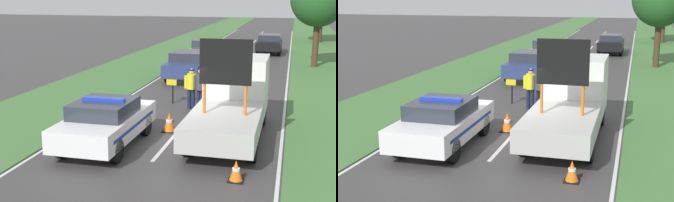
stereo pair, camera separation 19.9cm
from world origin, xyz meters
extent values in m
plane|color=#3D3A3A|center=(0.00, 0.00, 0.00)|extent=(160.00, 160.00, 0.00)
cube|color=silver|center=(0.00, -0.70, 0.00)|extent=(0.12, 2.68, 0.01)
cube|color=silver|center=(0.00, 4.94, 0.00)|extent=(0.12, 2.68, 0.01)
cube|color=silver|center=(0.00, 10.58, 0.00)|extent=(0.12, 2.68, 0.01)
cube|color=silver|center=(0.00, 16.23, 0.00)|extent=(0.12, 2.68, 0.01)
cube|color=silver|center=(0.00, 21.87, 0.00)|extent=(0.12, 2.68, 0.01)
cube|color=silver|center=(0.00, 27.51, 0.00)|extent=(0.12, 2.68, 0.01)
cube|color=silver|center=(0.00, 33.15, 0.00)|extent=(0.12, 2.68, 0.01)
cube|color=silver|center=(0.00, 38.80, 0.00)|extent=(0.12, 2.68, 0.01)
cube|color=silver|center=(0.00, 44.44, 0.00)|extent=(0.12, 2.68, 0.01)
cube|color=silver|center=(-3.49, 14.38, 0.00)|extent=(0.10, 66.71, 0.01)
cube|color=silver|center=(3.49, 14.38, 0.00)|extent=(0.10, 66.71, 0.01)
cube|color=#427038|center=(-6.06, 20.00, 0.01)|extent=(4.94, 120.00, 0.03)
cube|color=#427038|center=(6.06, 20.00, 0.01)|extent=(4.94, 120.00, 0.03)
cube|color=white|center=(-1.80, -1.00, 0.68)|extent=(1.91, 4.42, 0.66)
cube|color=#282D38|center=(-1.80, -1.13, 1.23)|extent=(1.68, 2.03, 0.45)
cylinder|color=black|center=(-2.63, 0.37, 0.35)|extent=(0.24, 0.70, 0.70)
cylinder|color=black|center=(-0.96, 0.37, 0.35)|extent=(0.24, 0.70, 0.70)
cylinder|color=black|center=(-2.63, -2.37, 0.35)|extent=(0.24, 0.70, 0.70)
cylinder|color=black|center=(-0.96, -2.37, 0.35)|extent=(0.24, 0.70, 0.70)
cube|color=#1E38C6|center=(-1.80, -1.13, 1.51)|extent=(1.34, 0.24, 0.10)
cube|color=#193399|center=(-1.80, -1.00, 0.71)|extent=(1.92, 3.63, 0.10)
cube|color=black|center=(-1.80, 1.25, 0.61)|extent=(1.05, 0.08, 0.39)
cube|color=white|center=(1.80, 2.69, 1.44)|extent=(2.12, 2.38, 1.98)
cube|color=#232833|center=(1.80, 3.86, 1.80)|extent=(1.80, 0.04, 0.87)
cube|color=#B2B2AD|center=(1.80, -0.49, 0.79)|extent=(2.12, 3.98, 0.67)
cylinder|color=#D16619|center=(1.18, -0.49, 1.57)|extent=(0.09, 0.09, 0.90)
cylinder|color=#D16619|center=(2.41, -0.49, 1.57)|extent=(0.09, 0.09, 0.90)
cube|color=black|center=(1.80, -0.49, 2.69)|extent=(1.53, 0.12, 1.34)
cylinder|color=black|center=(0.86, 2.69, 0.45)|extent=(0.24, 0.90, 0.90)
cylinder|color=black|center=(2.73, 2.69, 0.45)|extent=(0.24, 0.90, 0.90)
cylinder|color=black|center=(0.86, -1.29, 0.45)|extent=(0.24, 0.90, 0.90)
cylinder|color=black|center=(2.73, -1.29, 0.45)|extent=(0.24, 0.90, 0.90)
cylinder|color=black|center=(-1.22, 5.06, 0.40)|extent=(0.07, 0.07, 0.81)
cylinder|color=black|center=(0.92, 5.06, 0.40)|extent=(0.07, 0.07, 0.81)
cube|color=yellow|center=(-1.26, 5.06, 0.93)|extent=(0.45, 0.08, 0.24)
cube|color=black|center=(-0.82, 5.06, 0.93)|extent=(0.45, 0.08, 0.24)
cube|color=yellow|center=(-0.37, 5.06, 0.93)|extent=(0.45, 0.08, 0.24)
cube|color=black|center=(0.07, 5.06, 0.93)|extent=(0.45, 0.08, 0.24)
cube|color=yellow|center=(0.52, 5.06, 0.93)|extent=(0.45, 0.08, 0.24)
cube|color=black|center=(0.96, 5.06, 0.93)|extent=(0.45, 0.08, 0.24)
cylinder|color=#191E38|center=(-0.33, 4.33, 0.42)|extent=(0.16, 0.16, 0.83)
cylinder|color=#191E38|center=(-0.16, 4.33, 0.42)|extent=(0.16, 0.16, 0.83)
cylinder|color=yellow|center=(-0.24, 4.33, 1.14)|extent=(0.38, 0.38, 0.62)
cylinder|color=yellow|center=(-0.48, 4.33, 1.11)|extent=(0.12, 0.12, 0.53)
cylinder|color=yellow|center=(-0.01, 4.33, 1.11)|extent=(0.12, 0.12, 0.53)
sphere|color=beige|center=(-0.24, 4.33, 1.56)|extent=(0.22, 0.22, 0.22)
cylinder|color=#141933|center=(-0.24, 4.33, 1.62)|extent=(0.25, 0.25, 0.05)
cylinder|color=#191E38|center=(0.09, 4.17, 0.42)|extent=(0.16, 0.16, 0.85)
cylinder|color=#191E38|center=(0.26, 4.17, 0.42)|extent=(0.16, 0.16, 0.85)
cylinder|color=#3D3D42|center=(0.18, 4.17, 1.17)|extent=(0.39, 0.39, 0.64)
cylinder|color=#3D3D42|center=(-0.07, 4.17, 1.14)|extent=(0.13, 0.13, 0.54)
cylinder|color=#3D3D42|center=(0.42, 4.17, 1.14)|extent=(0.13, 0.13, 0.54)
sphere|color=beige|center=(0.18, 4.17, 1.60)|extent=(0.22, 0.22, 0.22)
cube|color=black|center=(2.46, -2.84, 0.01)|extent=(0.40, 0.40, 0.03)
cone|color=orange|center=(2.46, -2.84, 0.29)|extent=(0.34, 0.34, 0.52)
cylinder|color=white|center=(2.46, -2.84, 0.32)|extent=(0.19, 0.19, 0.07)
cube|color=black|center=(-0.29, 0.97, 0.01)|extent=(0.47, 0.47, 0.03)
cone|color=orange|center=(-0.29, 0.97, 0.34)|extent=(0.40, 0.40, 0.62)
cylinder|color=white|center=(-0.29, 0.97, 0.37)|extent=(0.23, 0.23, 0.09)
cube|color=navy|center=(-1.88, 11.20, 0.68)|extent=(1.93, 4.55, 0.69)
cube|color=#282D38|center=(-1.88, 11.07, 1.28)|extent=(1.70, 2.09, 0.50)
cylinder|color=black|center=(-2.73, 12.61, 0.33)|extent=(0.24, 0.67, 0.67)
cylinder|color=black|center=(-1.04, 12.61, 0.33)|extent=(0.24, 0.67, 0.67)
cylinder|color=black|center=(-2.73, 9.79, 0.33)|extent=(0.24, 0.67, 0.67)
cylinder|color=black|center=(-1.04, 9.79, 0.33)|extent=(0.24, 0.67, 0.67)
cube|color=#B2B2B7|center=(-1.90, 16.94, 0.71)|extent=(1.92, 3.98, 0.76)
cube|color=#282D38|center=(-1.90, 16.82, 1.36)|extent=(1.69, 1.83, 0.56)
cylinder|color=black|center=(-2.74, 18.18, 0.32)|extent=(0.24, 0.65, 0.65)
cylinder|color=black|center=(-1.06, 18.18, 0.32)|extent=(0.24, 0.65, 0.65)
cylinder|color=black|center=(-2.74, 15.71, 0.32)|extent=(0.24, 0.65, 0.65)
cylinder|color=black|center=(-1.06, 15.71, 0.32)|extent=(0.24, 0.65, 0.65)
cube|color=black|center=(1.86, 23.77, 0.72)|extent=(1.86, 4.47, 0.64)
cube|color=#282D38|center=(1.86, 23.64, 1.27)|extent=(1.64, 2.05, 0.47)
cylinder|color=black|center=(1.05, 25.16, 0.40)|extent=(0.24, 0.80, 0.80)
cylinder|color=black|center=(2.67, 25.16, 0.40)|extent=(0.24, 0.80, 0.80)
cylinder|color=black|center=(1.05, 22.39, 0.40)|extent=(0.24, 0.80, 0.80)
cylinder|color=black|center=(2.67, 22.39, 0.40)|extent=(0.24, 0.80, 0.80)
cylinder|color=#42301E|center=(6.09, 33.43, 1.28)|extent=(0.43, 0.43, 2.57)
cylinder|color=#42301E|center=(5.06, 17.19, 1.54)|extent=(0.38, 0.38, 3.09)
camera|label=1|loc=(3.66, -14.00, 4.65)|focal=50.00mm
camera|label=2|loc=(3.85, -13.95, 4.65)|focal=50.00mm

